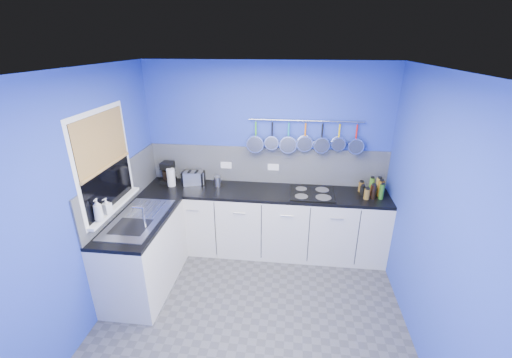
% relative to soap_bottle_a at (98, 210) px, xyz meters
% --- Properties ---
extents(floor, '(3.20, 3.00, 0.02)m').
position_rel_soap_bottle_a_xyz_m(floor, '(1.53, 0.03, -1.18)').
color(floor, '#47474C').
rests_on(floor, ground).
extents(ceiling, '(3.20, 3.00, 0.02)m').
position_rel_soap_bottle_a_xyz_m(ceiling, '(1.53, 0.03, 1.34)').
color(ceiling, white).
rests_on(ceiling, ground).
extents(wall_back, '(3.20, 0.02, 2.50)m').
position_rel_soap_bottle_a_xyz_m(wall_back, '(1.53, 1.54, 0.08)').
color(wall_back, '#293EB0').
rests_on(wall_back, ground).
extents(wall_front, '(3.20, 0.02, 2.50)m').
position_rel_soap_bottle_a_xyz_m(wall_front, '(1.53, -1.48, 0.08)').
color(wall_front, '#293EB0').
rests_on(wall_front, ground).
extents(wall_left, '(0.02, 3.00, 2.50)m').
position_rel_soap_bottle_a_xyz_m(wall_left, '(-0.08, 0.03, 0.08)').
color(wall_left, '#293EB0').
rests_on(wall_left, ground).
extents(wall_right, '(0.02, 3.00, 2.50)m').
position_rel_soap_bottle_a_xyz_m(wall_right, '(3.14, 0.03, 0.08)').
color(wall_right, '#293EB0').
rests_on(wall_right, ground).
extents(backsplash_back, '(3.20, 0.02, 0.50)m').
position_rel_soap_bottle_a_xyz_m(backsplash_back, '(1.53, 1.51, -0.02)').
color(backsplash_back, slate).
rests_on(backsplash_back, wall_back).
extents(backsplash_left, '(0.02, 1.80, 0.50)m').
position_rel_soap_bottle_a_xyz_m(backsplash_left, '(-0.06, 0.63, -0.02)').
color(backsplash_left, slate).
rests_on(backsplash_left, wall_left).
extents(cabinet_run_back, '(3.20, 0.60, 0.86)m').
position_rel_soap_bottle_a_xyz_m(cabinet_run_back, '(1.53, 1.23, -0.74)').
color(cabinet_run_back, beige).
rests_on(cabinet_run_back, ground).
extents(worktop_back, '(3.20, 0.60, 0.04)m').
position_rel_soap_bottle_a_xyz_m(worktop_back, '(1.53, 1.23, -0.29)').
color(worktop_back, black).
rests_on(worktop_back, cabinet_run_back).
extents(cabinet_run_left, '(0.60, 1.20, 0.86)m').
position_rel_soap_bottle_a_xyz_m(cabinet_run_left, '(0.23, 0.33, -0.74)').
color(cabinet_run_left, beige).
rests_on(cabinet_run_left, ground).
extents(worktop_left, '(0.60, 1.20, 0.04)m').
position_rel_soap_bottle_a_xyz_m(worktop_left, '(0.23, 0.33, -0.29)').
color(worktop_left, black).
rests_on(worktop_left, cabinet_run_left).
extents(window_frame, '(0.01, 1.00, 1.10)m').
position_rel_soap_bottle_a_xyz_m(window_frame, '(-0.05, 0.33, 0.38)').
color(window_frame, white).
rests_on(window_frame, wall_left).
extents(window_glass, '(0.01, 0.90, 1.00)m').
position_rel_soap_bottle_a_xyz_m(window_glass, '(-0.04, 0.33, 0.38)').
color(window_glass, black).
rests_on(window_glass, wall_left).
extents(bamboo_blind, '(0.01, 0.90, 0.55)m').
position_rel_soap_bottle_a_xyz_m(bamboo_blind, '(-0.03, 0.33, 0.61)').
color(bamboo_blind, '#9D6C3C').
rests_on(bamboo_blind, wall_left).
extents(window_sill, '(0.10, 0.98, 0.03)m').
position_rel_soap_bottle_a_xyz_m(window_sill, '(-0.02, 0.33, -0.13)').
color(window_sill, white).
rests_on(window_sill, wall_left).
extents(sink_unit, '(0.50, 0.95, 0.01)m').
position_rel_soap_bottle_a_xyz_m(sink_unit, '(0.23, 0.33, -0.27)').
color(sink_unit, silver).
rests_on(sink_unit, worktop_left).
extents(mixer_tap, '(0.12, 0.08, 0.26)m').
position_rel_soap_bottle_a_xyz_m(mixer_tap, '(0.39, 0.15, -0.14)').
color(mixer_tap, silver).
rests_on(mixer_tap, worktop_left).
extents(socket_left, '(0.15, 0.01, 0.09)m').
position_rel_soap_bottle_a_xyz_m(socket_left, '(0.98, 1.50, -0.04)').
color(socket_left, white).
rests_on(socket_left, backsplash_back).
extents(socket_right, '(0.15, 0.01, 0.09)m').
position_rel_soap_bottle_a_xyz_m(socket_right, '(1.63, 1.50, -0.04)').
color(socket_right, white).
rests_on(socket_right, backsplash_back).
extents(pot_rail, '(1.45, 0.02, 0.02)m').
position_rel_soap_bottle_a_xyz_m(pot_rail, '(2.03, 1.48, 0.61)').
color(pot_rail, silver).
rests_on(pot_rail, wall_back).
extents(soap_bottle_a, '(0.10, 0.10, 0.24)m').
position_rel_soap_bottle_a_xyz_m(soap_bottle_a, '(0.00, 0.00, 0.00)').
color(soap_bottle_a, white).
rests_on(soap_bottle_a, window_sill).
extents(soap_bottle_b, '(0.10, 0.10, 0.17)m').
position_rel_soap_bottle_a_xyz_m(soap_bottle_b, '(0.00, 0.15, -0.03)').
color(soap_bottle_b, white).
rests_on(soap_bottle_b, window_sill).
extents(paper_towel, '(0.11, 0.11, 0.24)m').
position_rel_soap_bottle_a_xyz_m(paper_towel, '(0.28, 1.24, -0.15)').
color(paper_towel, white).
rests_on(paper_towel, worktop_back).
extents(coffee_maker, '(0.18, 0.20, 0.30)m').
position_rel_soap_bottle_a_xyz_m(coffee_maker, '(0.20, 1.33, -0.12)').
color(coffee_maker, black).
rests_on(coffee_maker, worktop_back).
extents(toaster, '(0.31, 0.23, 0.18)m').
position_rel_soap_bottle_a_xyz_m(toaster, '(0.56, 1.33, -0.18)').
color(toaster, silver).
rests_on(toaster, worktop_back).
extents(canister, '(0.11, 0.11, 0.13)m').
position_rel_soap_bottle_a_xyz_m(canister, '(0.90, 1.31, -0.20)').
color(canister, silver).
rests_on(canister, worktop_back).
extents(hob, '(0.56, 0.49, 0.01)m').
position_rel_soap_bottle_a_xyz_m(hob, '(2.15, 1.20, -0.26)').
color(hob, black).
rests_on(hob, worktop_back).
extents(pan_0, '(0.23, 0.12, 0.42)m').
position_rel_soap_bottle_a_xyz_m(pan_0, '(1.40, 1.47, 0.40)').
color(pan_0, silver).
rests_on(pan_0, pot_rail).
extents(pan_1, '(0.19, 0.10, 0.38)m').
position_rel_soap_bottle_a_xyz_m(pan_1, '(1.61, 1.47, 0.42)').
color(pan_1, silver).
rests_on(pan_1, pot_rail).
extents(pan_2, '(0.23, 0.09, 0.42)m').
position_rel_soap_bottle_a_xyz_m(pan_2, '(1.82, 1.47, 0.40)').
color(pan_2, silver).
rests_on(pan_2, pot_rail).
extents(pan_3, '(0.21, 0.05, 0.40)m').
position_rel_soap_bottle_a_xyz_m(pan_3, '(2.03, 1.47, 0.41)').
color(pan_3, silver).
rests_on(pan_3, pot_rail).
extents(pan_4, '(0.21, 0.09, 0.40)m').
position_rel_soap_bottle_a_xyz_m(pan_4, '(2.24, 1.47, 0.41)').
color(pan_4, silver).
rests_on(pan_4, pot_rail).
extents(pan_5, '(0.18, 0.06, 0.37)m').
position_rel_soap_bottle_a_xyz_m(pan_5, '(2.45, 1.47, 0.42)').
color(pan_5, silver).
rests_on(pan_5, pot_rail).
extents(pan_6, '(0.20, 0.11, 0.39)m').
position_rel_soap_bottle_a_xyz_m(pan_6, '(2.67, 1.47, 0.42)').
color(pan_6, silver).
rests_on(pan_6, pot_rail).
extents(condiment_0, '(0.07, 0.07, 0.20)m').
position_rel_soap_bottle_a_xyz_m(condiment_0, '(3.00, 1.33, -0.17)').
color(condiment_0, olive).
rests_on(condiment_0, worktop_back).
extents(condiment_1, '(0.06, 0.06, 0.20)m').
position_rel_soap_bottle_a_xyz_m(condiment_1, '(2.91, 1.34, -0.17)').
color(condiment_1, '#3F721E').
rests_on(condiment_1, worktop_back).
extents(condiment_2, '(0.07, 0.07, 0.13)m').
position_rel_soap_bottle_a_xyz_m(condiment_2, '(2.78, 1.35, -0.20)').
color(condiment_2, brown).
rests_on(condiment_2, worktop_back).
extents(condiment_3, '(0.07, 0.07, 0.20)m').
position_rel_soap_bottle_a_xyz_m(condiment_3, '(3.00, 1.24, -0.17)').
color(condiment_3, '#8C5914').
rests_on(condiment_3, worktop_back).
extents(condiment_4, '(0.07, 0.07, 0.14)m').
position_rel_soap_bottle_a_xyz_m(condiment_4, '(2.91, 1.24, -0.20)').
color(condiment_4, '#4C190C').
rests_on(condiment_4, worktop_back).
extents(condiment_5, '(0.06, 0.06, 0.11)m').
position_rel_soap_bottle_a_xyz_m(condiment_5, '(2.78, 1.26, -0.21)').
color(condiment_5, black).
rests_on(condiment_5, worktop_back).
extents(condiment_6, '(0.06, 0.06, 0.19)m').
position_rel_soap_bottle_a_xyz_m(condiment_6, '(2.99, 1.16, -0.17)').
color(condiment_6, '#265919').
rests_on(condiment_6, worktop_back).
extents(condiment_7, '(0.06, 0.06, 0.17)m').
position_rel_soap_bottle_a_xyz_m(condiment_7, '(2.90, 1.16, -0.18)').
color(condiment_7, black).
rests_on(condiment_7, worktop_back).
extents(condiment_8, '(0.07, 0.07, 0.13)m').
position_rel_soap_bottle_a_xyz_m(condiment_8, '(2.81, 1.13, -0.20)').
color(condiment_8, brown).
rests_on(condiment_8, worktop_back).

